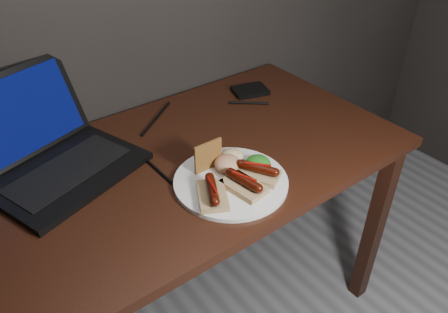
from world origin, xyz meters
TOP-DOWN VIEW (x-y plane):
  - desk at (0.00, 1.38)m, footprint 1.40×0.70m
  - laptop at (-0.26, 1.56)m, footprint 0.47×0.46m
  - hard_drive at (0.47, 1.58)m, footprint 0.14×0.12m
  - desk_cables at (-0.03, 1.51)m, footprint 0.96×0.39m
  - plate at (0.09, 1.21)m, footprint 0.38×0.38m
  - bread_sausage_left at (0.01, 1.18)m, footprint 0.12×0.13m
  - bread_sausage_center at (0.10, 1.16)m, footprint 0.09×0.12m
  - bread_sausage_right at (0.16, 1.18)m, footprint 0.12×0.13m
  - crispbread at (0.07, 1.28)m, footprint 0.09×0.01m
  - salad_greens at (0.18, 1.20)m, footprint 0.07×0.07m
  - salsa_mound at (0.11, 1.25)m, footprint 0.07×0.07m
  - coleslaw_mound at (0.15, 1.27)m, footprint 0.06×0.06m

SIDE VIEW (x-z plane):
  - desk at x=0.00m, z-range 0.29..1.04m
  - desk_cables at x=-0.03m, z-range 0.75..0.76m
  - plate at x=0.09m, z-range 0.75..0.76m
  - hard_drive at x=0.47m, z-range 0.75..0.77m
  - bread_sausage_left at x=0.01m, z-range 0.76..0.80m
  - bread_sausage_center at x=0.10m, z-range 0.76..0.80m
  - bread_sausage_right at x=0.16m, z-range 0.76..0.80m
  - coleslaw_mound at x=0.15m, z-range 0.76..0.80m
  - salad_greens at x=0.18m, z-range 0.76..0.80m
  - salsa_mound at x=0.11m, z-range 0.76..0.80m
  - laptop at x=-0.26m, z-range 0.68..0.92m
  - crispbread at x=0.07m, z-range 0.76..0.85m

